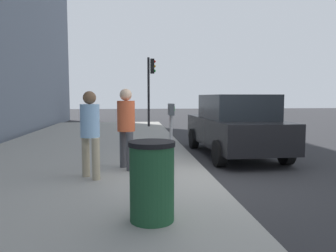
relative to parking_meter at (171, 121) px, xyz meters
name	(u,v)px	position (x,y,z in m)	size (l,w,h in m)	color
ground_plane	(212,183)	(-0.97, -0.71, -1.17)	(80.00, 80.00, 0.00)	#2B2B2D
sidewalk_slab	(57,183)	(-0.97, 2.29, -1.09)	(28.00, 6.00, 0.15)	gray
parking_meter	(171,121)	(0.00, 0.00, 0.00)	(0.36, 0.12, 1.41)	gray
pedestrian_at_meter	(126,122)	(-0.21, 1.00, 0.00)	(0.50, 0.38, 1.73)	#47474C
pedestrian_bystander	(90,128)	(-0.93, 1.66, -0.05)	(0.43, 0.38, 1.67)	tan
parked_sedan_near	(235,125)	(1.87, -2.06, -0.27)	(4.46, 2.09, 1.77)	black
traffic_signal	(151,80)	(9.85, -0.04, 1.41)	(0.24, 0.44, 3.60)	black
trash_bin	(152,181)	(-3.19, 0.61, -0.51)	(0.59, 0.59, 1.01)	#1E4C2D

